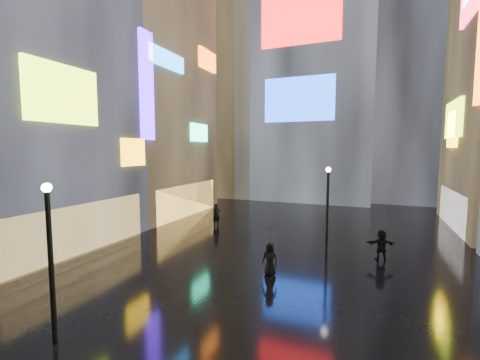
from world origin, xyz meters
The scene contains 12 objects.
ground centered at (0.00, 20.00, 0.00)m, with size 140.00×140.00×0.00m, color black.
building_left_mid centered at (-15.98, 14.01, 11.97)m, with size 10.28×12.70×24.00m.
building_left_far centered at (-15.98, 26.00, 10.98)m, with size 10.28×12.00×22.00m.
tower_main centered at (-3.00, 43.97, 21.01)m, with size 16.00×14.20×42.00m.
tower_flank_right centered at (9.00, 46.00, 17.00)m, with size 12.00×12.00×34.00m, color black.
tower_flank_left centered at (-14.00, 42.00, 13.00)m, with size 10.00×10.00×26.00m, color black.
lamp_near centered at (-4.36, 6.84, 2.94)m, with size 0.30×0.30×5.20m.
lamp_far centered at (2.57, 19.59, 2.94)m, with size 0.30×0.30×5.20m.
pedestrian_4 centered at (0.43, 14.85, 0.82)m, with size 0.80×0.52×1.63m, color black.
pedestrian_5 centered at (5.61, 19.40, 0.86)m, with size 1.60×0.51×1.73m, color black.
pedestrian_6 centered at (-6.71, 23.23, 0.91)m, with size 0.66×0.44×1.82m, color black.
umbrella_2 centered at (0.43, 14.85, 2.07)m, with size 0.95×0.97×0.87m, color black.
Camera 1 is at (4.94, -0.00, 6.21)m, focal length 24.00 mm.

